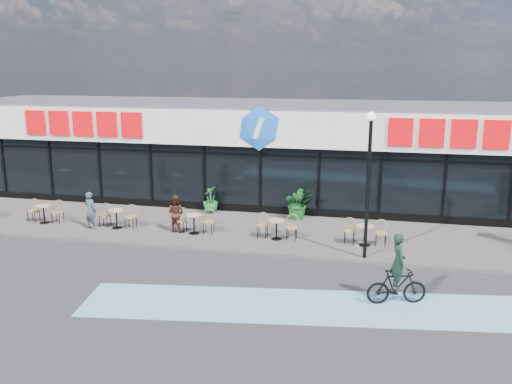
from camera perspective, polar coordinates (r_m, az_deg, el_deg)
ground at (r=17.11m, az=-4.51°, el=-8.67°), size 120.00×120.00×0.00m
sidewalk at (r=21.18m, az=-0.96°, el=-4.08°), size 44.00×5.00×0.10m
bike_lane at (r=15.09m, az=8.76°, el=-11.91°), size 14.17×4.13×0.01m
building at (r=25.83m, az=1.83°, el=4.33°), size 30.60×6.57×4.75m
lamp_post at (r=17.77m, az=11.77°, el=2.02°), size 0.28×0.28×4.84m
bistro_set_1 at (r=23.57m, az=-21.31°, el=-1.92°), size 1.54×0.62×0.90m
bistro_set_2 at (r=21.98m, az=-14.37°, el=-2.48°), size 1.54×0.62×0.90m
bistro_set_3 at (r=20.76m, az=-6.47°, el=-3.07°), size 1.54×0.62×0.90m
bistro_set_4 at (r=19.99m, az=2.23°, el=-3.65°), size 1.54×0.62×0.90m
bistro_set_5 at (r=19.70m, az=11.41°, el=-4.18°), size 1.54×0.62×0.90m
potted_plant_left at (r=23.47m, az=-4.83°, el=-0.77°), size 0.79×0.79×1.16m
potted_plant_mid at (r=22.53m, az=4.45°, el=-1.17°), size 1.52×1.44×1.32m
potted_plant_right at (r=22.73m, az=4.32°, el=-1.18°), size 0.55×0.68×1.21m
patron_left at (r=22.04m, az=-17.03°, el=-1.86°), size 0.62×0.50×1.47m
patron_right at (r=20.95m, az=-8.43°, el=-2.22°), size 0.80×0.68×1.45m
cyclist_a at (r=15.34m, az=14.63°, el=-8.86°), size 1.72×0.90×2.01m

